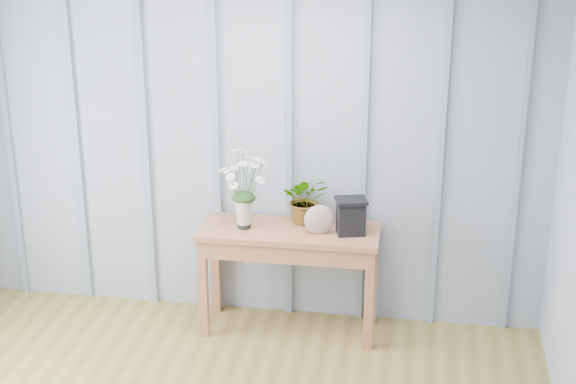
% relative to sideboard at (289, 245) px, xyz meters
% --- Properties ---
extents(room_shell, '(4.00, 4.50, 2.50)m').
position_rel_sideboard_xyz_m(room_shell, '(-0.29, -1.08, 1.35)').
color(room_shell, '#939DB2').
rests_on(room_shell, ground).
extents(sideboard, '(1.20, 0.45, 0.75)m').
position_rel_sideboard_xyz_m(sideboard, '(0.00, 0.00, 0.00)').
color(sideboard, '#9F5F40').
rests_on(sideboard, ground).
extents(daisy_vase, '(0.39, 0.30, 0.56)m').
position_rel_sideboard_xyz_m(daisy_vase, '(-0.30, -0.03, 0.46)').
color(daisy_vase, black).
rests_on(daisy_vase, sideboard).
extents(spider_plant, '(0.34, 0.30, 0.33)m').
position_rel_sideboard_xyz_m(spider_plant, '(0.09, 0.13, 0.28)').
color(spider_plant, '#1B3D18').
rests_on(spider_plant, sideboard).
extents(felt_disc_vessel, '(0.21, 0.10, 0.20)m').
position_rel_sideboard_xyz_m(felt_disc_vessel, '(0.21, -0.05, 0.22)').
color(felt_disc_vessel, '#844C58').
rests_on(felt_disc_vessel, sideboard).
extents(carved_box, '(0.23, 0.20, 0.24)m').
position_rel_sideboard_xyz_m(carved_box, '(0.41, -0.02, 0.24)').
color(carved_box, black).
rests_on(carved_box, sideboard).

